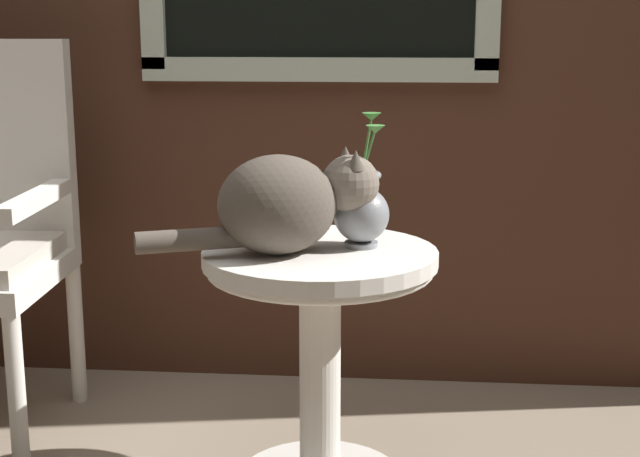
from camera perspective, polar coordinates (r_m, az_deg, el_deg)
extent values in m
cube|color=beige|center=(2.76, -0.13, 9.79)|extent=(1.05, 0.03, 0.07)
cylinder|color=silver|center=(2.21, 0.00, -8.93)|extent=(0.10, 0.10, 0.53)
cylinder|color=silver|center=(2.12, 0.00, -1.78)|extent=(0.54, 0.54, 0.03)
torus|color=silver|center=(2.13, 0.00, -2.50)|extent=(0.52, 0.52, 0.02)
cylinder|color=silver|center=(2.42, -18.22, -9.83)|extent=(0.04, 0.04, 0.42)
cylinder|color=silver|center=(2.83, -14.81, -6.30)|extent=(0.04, 0.04, 0.42)
cube|color=silver|center=(2.51, -17.06, 1.77)|extent=(0.07, 0.48, 0.04)
ellipsoid|color=brown|center=(2.06, -2.65, 1.48)|extent=(0.33, 0.31, 0.22)
sphere|color=#76695D|center=(2.10, 1.89, 2.79)|extent=(0.13, 0.13, 0.13)
cone|color=brown|center=(2.06, 2.22, 4.26)|extent=(0.04, 0.04, 0.05)
cone|color=brown|center=(2.12, 1.59, 4.52)|extent=(0.04, 0.04, 0.05)
cylinder|color=brown|center=(2.04, -7.96, -0.69)|extent=(0.24, 0.14, 0.05)
cylinder|color=gray|center=(2.15, 2.55, -0.97)|extent=(0.08, 0.08, 0.01)
ellipsoid|color=gray|center=(2.13, 2.57, 0.87)|extent=(0.13, 0.13, 0.13)
cylinder|color=gray|center=(2.12, 2.59, 2.74)|extent=(0.07, 0.07, 0.04)
torus|color=gray|center=(2.11, 2.60, 3.31)|extent=(0.09, 0.09, 0.02)
cylinder|color=#47893D|center=(2.09, 3.01, 4.71)|extent=(0.04, 0.04, 0.11)
cone|color=#47893D|center=(2.07, 3.44, 6.14)|extent=(0.04, 0.04, 0.02)
cylinder|color=#47893D|center=(2.11, 2.90, 5.10)|extent=(0.03, 0.01, 0.13)
cone|color=#47893D|center=(2.10, 3.20, 6.90)|extent=(0.04, 0.04, 0.02)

